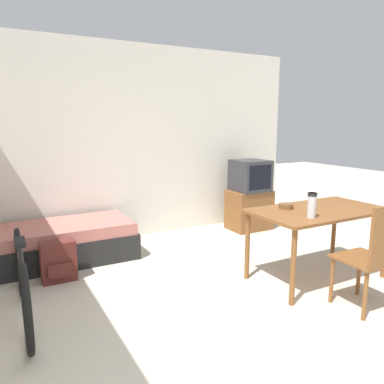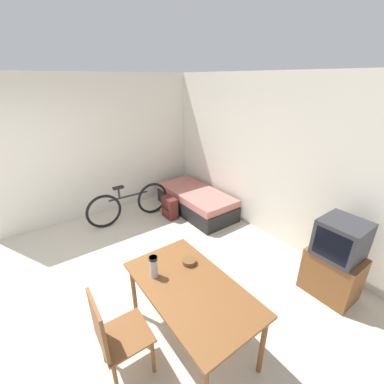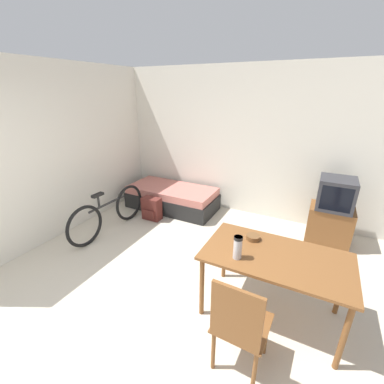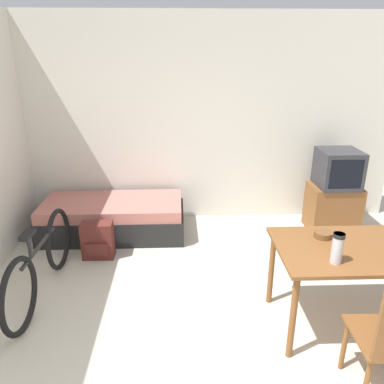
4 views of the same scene
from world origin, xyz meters
name	(u,v)px [view 2 (image 2 of 4)]	position (x,y,z in m)	size (l,w,h in m)	color
ground_plane	(50,314)	(0.00, 0.00, 0.00)	(20.00, 20.00, 0.00)	beige
wall_back	(258,156)	(0.00, 3.54, 1.35)	(5.40, 0.06, 2.70)	silver
wall_left	(111,146)	(-2.23, 1.75, 1.35)	(0.06, 4.51, 2.70)	silver
daybed	(196,201)	(-1.06, 3.01, 0.22)	(1.79, 0.84, 0.45)	black
tv	(335,260)	(1.79, 3.03, 0.52)	(0.62, 0.49, 1.07)	brown
dining_table	(191,293)	(1.27, 1.18, 0.67)	(1.42, 0.79, 0.75)	brown
wooden_chair	(113,334)	(1.14, 0.42, 0.54)	(0.45, 0.45, 0.97)	brown
bicycle	(129,204)	(-1.53, 1.73, 0.34)	(0.10, 1.66, 0.75)	black
thermos_flask	(154,266)	(0.93, 0.96, 0.88)	(0.09, 0.09, 0.24)	#B7B7BC
mate_bowl	(189,262)	(0.98, 1.36, 0.78)	(0.15, 0.15, 0.05)	brown
backpack	(170,208)	(-1.15, 2.41, 0.21)	(0.35, 0.22, 0.43)	#56231E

